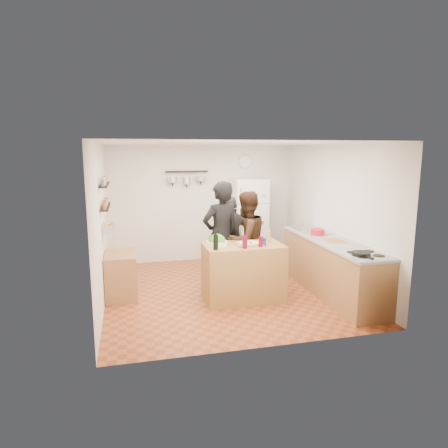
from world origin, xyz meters
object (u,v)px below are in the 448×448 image
object	(u,v)px
pepper_mill	(269,237)
counter_run	(331,267)
prep_island	(243,272)
skillet	(361,254)
red_bowl	(318,232)
salt_canister	(264,241)
person_left	(221,237)
person_center	(246,240)
wall_clock	(245,162)
salad_bowl	(217,243)
fridge	(249,220)
wine_bottle	(216,242)
person_back	(232,238)
side_table	(121,275)

from	to	relation	value
pepper_mill	counter_run	world-z (taller)	pepper_mill
prep_island	counter_run	world-z (taller)	prep_island
pepper_mill	skillet	bearing A→B (deg)	-49.20
counter_run	skillet	size ratio (longest dim) A/B	10.09
counter_run	red_bowl	xyz separation A→B (m)	(-0.05, 0.45, 0.52)
salt_canister	person_left	size ratio (longest dim) A/B	0.07
person_center	skillet	size ratio (longest dim) A/B	6.54
wall_clock	salad_bowl	bearing A→B (deg)	-115.47
skillet	fridge	distance (m)	3.36
prep_island	counter_run	xyz separation A→B (m)	(1.52, -0.08, -0.01)
pepper_mill	salt_canister	bearing A→B (deg)	-131.42
wine_bottle	salt_canister	xyz separation A→B (m)	(0.80, 0.10, -0.05)
salt_canister	person_back	xyz separation A→B (m)	(-0.21, 1.18, -0.19)
pepper_mill	side_table	distance (m)	2.51
salad_bowl	pepper_mill	size ratio (longest dim) A/B	2.01
person_center	person_left	bearing A→B (deg)	-21.81
person_center	fridge	bearing A→B (deg)	-135.38
salad_bowl	pepper_mill	bearing A→B (deg)	0.00
red_bowl	side_table	bearing A→B (deg)	175.91
counter_run	fridge	world-z (taller)	fridge
skillet	side_table	world-z (taller)	skillet
wine_bottle	side_table	world-z (taller)	wine_bottle
skillet	red_bowl	distance (m)	1.44
person_center	person_back	xyz separation A→B (m)	(-0.12, 0.52, -0.07)
salt_canister	person_center	xyz separation A→B (m)	(-0.10, 0.66, -0.12)
wine_bottle	salad_bowl	bearing A→B (deg)	73.50
person_back	counter_run	bearing A→B (deg)	134.88
red_bowl	side_table	distance (m)	3.45
counter_run	wall_clock	size ratio (longest dim) A/B	8.77
wall_clock	side_table	size ratio (longest dim) A/B	0.37
person_left	skillet	xyz separation A→B (m)	(1.67, -1.57, -0.00)
counter_run	skillet	distance (m)	1.11
salt_canister	person_left	distance (m)	0.83
red_bowl	salt_canister	bearing A→B (deg)	-157.45
salad_bowl	red_bowl	bearing A→B (deg)	9.49
salad_bowl	person_left	size ratio (longest dim) A/B	0.18
skillet	red_bowl	world-z (taller)	red_bowl
pepper_mill	counter_run	size ratio (longest dim) A/B	0.06
person_back	fridge	bearing A→B (deg)	-127.08
wine_bottle	fridge	bearing A→B (deg)	62.49
prep_island	side_table	world-z (taller)	prep_island
counter_run	red_bowl	distance (m)	0.69
salt_canister	side_table	bearing A→B (deg)	161.83
person_back	fridge	distance (m)	1.35
wine_bottle	person_left	bearing A→B (deg)	70.94
pepper_mill	salad_bowl	bearing A→B (deg)	180.00
wine_bottle	salt_canister	size ratio (longest dim) A/B	1.83
salt_canister	person_left	world-z (taller)	person_left
salad_bowl	person_back	xyz separation A→B (m)	(0.51, 1.01, -0.16)
pepper_mill	person_left	xyz separation A→B (m)	(-0.70, 0.45, -0.05)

